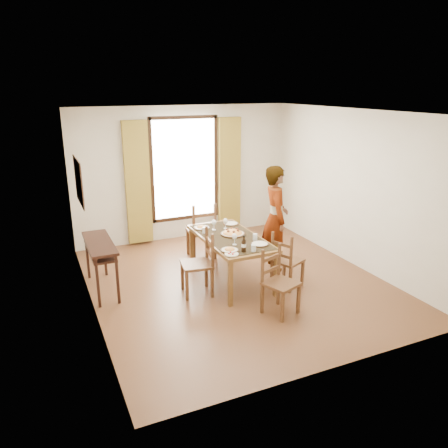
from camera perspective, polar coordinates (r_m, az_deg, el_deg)
name	(u,v)px	position (r m, az deg, el deg)	size (l,w,h in m)	color
ground	(236,282)	(7.19, 1.62, -7.57)	(5.00, 5.00, 0.00)	#4F2918
room_shell	(233,188)	(6.79, 1.22, 4.70)	(4.60, 5.10, 2.74)	beige
console_table	(100,249)	(6.93, -15.92, -3.15)	(0.38, 1.20, 0.80)	black
dining_table	(231,240)	(7.01, 0.87, -2.16)	(0.88, 1.75, 0.76)	brown
chair_west	(199,265)	(6.65, -3.28, -5.33)	(0.51, 0.51, 1.01)	brown
chair_north	(202,232)	(8.02, -2.93, -1.08)	(0.49, 0.49, 1.06)	brown
chair_south	(279,283)	(6.16, 7.19, -7.71)	(0.54, 0.54, 0.95)	brown
chair_east	(286,262)	(6.94, 8.17, -4.88)	(0.54, 0.54, 0.92)	brown
man	(275,218)	(7.50, 6.74, 0.78)	(0.62, 0.76, 1.80)	gray
plate_sw	(230,249)	(6.38, 0.75, -3.29)	(0.27, 0.27, 0.05)	silver
plate_se	(260,243)	(6.65, 4.70, -2.49)	(0.27, 0.27, 0.05)	silver
plate_nw	(201,227)	(7.39, -2.98, -0.35)	(0.27, 0.27, 0.05)	silver
plate_ne	(231,223)	(7.59, 0.89, 0.17)	(0.27, 0.27, 0.05)	silver
pasta_platter	(233,232)	(7.06, 1.13, -1.01)	(0.40, 0.40, 0.10)	orange
caprese_plate	(232,253)	(6.24, 1.00, -3.86)	(0.20, 0.20, 0.04)	silver
wine_glass_a	(235,239)	(6.60, 1.39, -1.98)	(0.08, 0.08, 0.18)	white
wine_glass_b	(226,224)	(7.33, 0.20, 0.06)	(0.08, 0.08, 0.18)	white
wine_glass_c	(214,225)	(7.27, -1.32, -0.10)	(0.08, 0.08, 0.18)	white
tumbler_a	(255,237)	(6.83, 4.08, -1.69)	(0.07, 0.07, 0.10)	silver
tumbler_b	(204,230)	(7.14, -2.57, -0.79)	(0.07, 0.07, 0.10)	silver
tumbler_c	(253,248)	(6.37, 3.87, -3.16)	(0.07, 0.07, 0.10)	silver
wine_bottle	(244,244)	(6.32, 2.60, -2.59)	(0.07, 0.07, 0.25)	black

